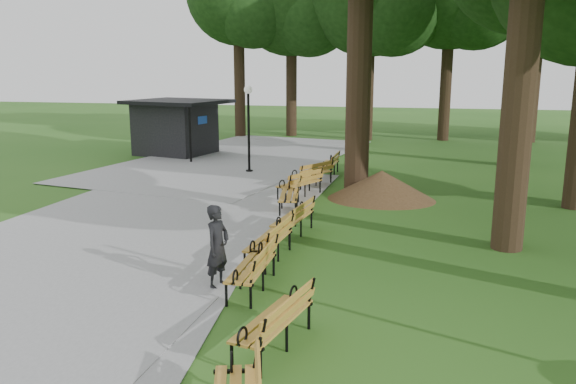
% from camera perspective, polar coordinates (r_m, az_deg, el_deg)
% --- Properties ---
extents(ground, '(100.00, 100.00, 0.00)m').
position_cam_1_polar(ground, '(11.74, -3.59, -8.01)').
color(ground, '#265618').
rests_on(ground, ground).
extents(path, '(12.00, 38.00, 0.06)m').
position_cam_1_polar(path, '(15.85, -14.44, -2.86)').
color(path, gray).
rests_on(path, ground).
extents(person, '(0.52, 0.66, 1.59)m').
position_cam_1_polar(person, '(10.81, -7.01, -5.42)').
color(person, black).
rests_on(person, ground).
extents(kiosk, '(4.83, 4.43, 2.58)m').
position_cam_1_polar(kiosk, '(27.84, -11.14, 6.33)').
color(kiosk, black).
rests_on(kiosk, ground).
extents(lamp_post, '(0.32, 0.32, 3.38)m').
position_cam_1_polar(lamp_post, '(22.43, -3.95, 8.03)').
color(lamp_post, black).
rests_on(lamp_post, ground).
extents(dirt_mound, '(2.82, 2.82, 0.92)m').
position_cam_1_polar(dirt_mound, '(18.19, 9.27, 0.69)').
color(dirt_mound, '#47301C').
rests_on(dirt_mound, ground).
extents(bench_1, '(1.03, 1.99, 0.88)m').
position_cam_1_polar(bench_1, '(8.60, -1.49, -12.66)').
color(bench_1, '#B47E29').
rests_on(bench_1, ground).
extents(bench_2, '(0.66, 1.91, 0.88)m').
position_cam_1_polar(bench_2, '(10.73, -3.65, -7.49)').
color(bench_2, '#B47E29').
rests_on(bench_2, ground).
extents(bench_3, '(0.79, 1.94, 0.88)m').
position_cam_1_polar(bench_3, '(12.30, -1.96, -4.87)').
color(bench_3, '#B47E29').
rests_on(bench_3, ground).
extents(bench_4, '(0.88, 1.97, 0.88)m').
position_cam_1_polar(bench_4, '(14.07, 0.45, -2.65)').
color(bench_4, '#B47E29').
rests_on(bench_4, ground).
extents(bench_5, '(0.94, 1.98, 0.88)m').
position_cam_1_polar(bench_5, '(16.61, 0.14, -0.33)').
color(bench_5, '#B47E29').
rests_on(bench_5, ground).
extents(bench_6, '(1.40, 1.99, 0.88)m').
position_cam_1_polar(bench_6, '(18.27, 1.15, 0.84)').
color(bench_6, '#B47E29').
rests_on(bench_6, ground).
extents(bench_7, '(1.49, 1.97, 0.88)m').
position_cam_1_polar(bench_7, '(19.96, 2.33, 1.81)').
color(bench_7, '#B47E29').
rests_on(bench_7, ground).
extents(bench_8, '(0.66, 1.91, 0.88)m').
position_cam_1_polar(bench_8, '(22.00, 4.05, 2.77)').
color(bench_8, '#B47E29').
rests_on(bench_8, ground).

